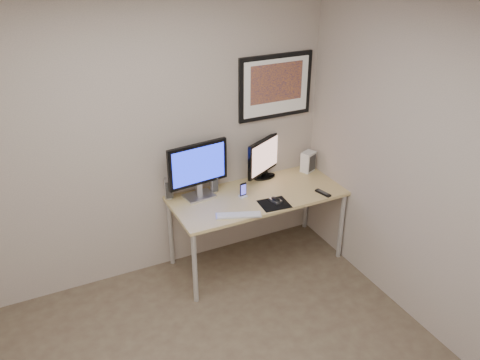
{
  "coord_description": "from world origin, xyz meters",
  "views": [
    {
      "loc": [
        -0.96,
        -2.28,
        2.97
      ],
      "look_at": [
        0.7,
        1.1,
        1.06
      ],
      "focal_mm": 38.0,
      "sensor_mm": 36.0,
      "label": 1
    }
  ],
  "objects_px": {
    "phone_dock": "(243,190)",
    "desk": "(257,201)",
    "framed_art": "(276,86)",
    "keyboard": "(239,215)",
    "monitor_large": "(198,168)",
    "speaker_right": "(214,183)",
    "fan_unit": "(308,162)",
    "speaker_left": "(169,188)",
    "monitor_tv": "(265,157)"
  },
  "relations": [
    {
      "from": "phone_dock",
      "to": "desk",
      "type": "bearing_deg",
      "value": -15.01
    },
    {
      "from": "framed_art",
      "to": "keyboard",
      "type": "relative_size",
      "value": 1.92
    },
    {
      "from": "phone_dock",
      "to": "keyboard",
      "type": "bearing_deg",
      "value": -131.42
    },
    {
      "from": "framed_art",
      "to": "monitor_large",
      "type": "distance_m",
      "value": 1.05
    },
    {
      "from": "framed_art",
      "to": "phone_dock",
      "type": "bearing_deg",
      "value": -147.24
    },
    {
      "from": "desk",
      "to": "keyboard",
      "type": "height_order",
      "value": "keyboard"
    },
    {
      "from": "speaker_right",
      "to": "phone_dock",
      "type": "xyz_separation_m",
      "value": [
        0.19,
        -0.22,
        -0.01
      ]
    },
    {
      "from": "desk",
      "to": "monitor_large",
      "type": "xyz_separation_m",
      "value": [
        -0.5,
        0.19,
        0.36
      ]
    },
    {
      "from": "phone_dock",
      "to": "keyboard",
      "type": "distance_m",
      "value": 0.34
    },
    {
      "from": "desk",
      "to": "keyboard",
      "type": "relative_size",
      "value": 4.1
    },
    {
      "from": "desk",
      "to": "fan_unit",
      "type": "height_order",
      "value": "fan_unit"
    },
    {
      "from": "speaker_left",
      "to": "fan_unit",
      "type": "bearing_deg",
      "value": 14.15
    },
    {
      "from": "monitor_tv",
      "to": "desk",
      "type": "bearing_deg",
      "value": -157.09
    },
    {
      "from": "framed_art",
      "to": "monitor_tv",
      "type": "height_order",
      "value": "framed_art"
    },
    {
      "from": "monitor_large",
      "to": "speaker_left",
      "type": "height_order",
      "value": "monitor_large"
    },
    {
      "from": "monitor_large",
      "to": "phone_dock",
      "type": "distance_m",
      "value": 0.46
    },
    {
      "from": "desk",
      "to": "speaker_right",
      "type": "distance_m",
      "value": 0.44
    },
    {
      "from": "framed_art",
      "to": "keyboard",
      "type": "xyz_separation_m",
      "value": [
        -0.67,
        -0.6,
        -0.88
      ]
    },
    {
      "from": "desk",
      "to": "monitor_large",
      "type": "distance_m",
      "value": 0.64
    },
    {
      "from": "speaker_left",
      "to": "keyboard",
      "type": "bearing_deg",
      "value": -35.37
    },
    {
      "from": "monitor_tv",
      "to": "framed_art",
      "type": "bearing_deg",
      "value": -4.17
    },
    {
      "from": "framed_art",
      "to": "phone_dock",
      "type": "height_order",
      "value": "framed_art"
    },
    {
      "from": "speaker_right",
      "to": "fan_unit",
      "type": "relative_size",
      "value": 0.82
    },
    {
      "from": "framed_art",
      "to": "phone_dock",
      "type": "xyz_separation_m",
      "value": [
        -0.49,
        -0.32,
        -0.82
      ]
    },
    {
      "from": "desk",
      "to": "framed_art",
      "type": "bearing_deg",
      "value": 43.46
    },
    {
      "from": "framed_art",
      "to": "speaker_right",
      "type": "height_order",
      "value": "framed_art"
    },
    {
      "from": "desk",
      "to": "monitor_tv",
      "type": "height_order",
      "value": "monitor_tv"
    },
    {
      "from": "fan_unit",
      "to": "framed_art",
      "type": "bearing_deg",
      "value": 137.08
    },
    {
      "from": "monitor_large",
      "to": "keyboard",
      "type": "distance_m",
      "value": 0.57
    },
    {
      "from": "monitor_tv",
      "to": "speaker_right",
      "type": "bearing_deg",
      "value": 156.46
    },
    {
      "from": "framed_art",
      "to": "monitor_large",
      "type": "xyz_separation_m",
      "value": [
        -0.85,
        -0.14,
        -0.6
      ]
    },
    {
      "from": "framed_art",
      "to": "monitor_large",
      "type": "height_order",
      "value": "framed_art"
    },
    {
      "from": "keyboard",
      "to": "fan_unit",
      "type": "relative_size",
      "value": 1.88
    },
    {
      "from": "monitor_tv",
      "to": "phone_dock",
      "type": "xyz_separation_m",
      "value": [
        -0.37,
        -0.26,
        -0.15
      ]
    },
    {
      "from": "speaker_left",
      "to": "speaker_right",
      "type": "bearing_deg",
      "value": 8.67
    },
    {
      "from": "monitor_large",
      "to": "phone_dock",
      "type": "relative_size",
      "value": 4.06
    },
    {
      "from": "monitor_large",
      "to": "desk",
      "type": "bearing_deg",
      "value": -27.39
    },
    {
      "from": "monitor_tv",
      "to": "keyboard",
      "type": "xyz_separation_m",
      "value": [
        -0.55,
        -0.54,
        -0.22
      ]
    },
    {
      "from": "keyboard",
      "to": "monitor_large",
      "type": "bearing_deg",
      "value": 132.58
    },
    {
      "from": "speaker_left",
      "to": "fan_unit",
      "type": "xyz_separation_m",
      "value": [
        1.44,
        -0.08,
        0.01
      ]
    },
    {
      "from": "desk",
      "to": "monitor_tv",
      "type": "distance_m",
      "value": 0.46
    },
    {
      "from": "framed_art",
      "to": "monitor_tv",
      "type": "bearing_deg",
      "value": -156.26
    },
    {
      "from": "speaker_right",
      "to": "keyboard",
      "type": "height_order",
      "value": "speaker_right"
    },
    {
      "from": "desk",
      "to": "phone_dock",
      "type": "height_order",
      "value": "phone_dock"
    },
    {
      "from": "monitor_large",
      "to": "keyboard",
      "type": "bearing_deg",
      "value": -75.06
    },
    {
      "from": "monitor_large",
      "to": "speaker_left",
      "type": "distance_m",
      "value": 0.33
    },
    {
      "from": "speaker_left",
      "to": "speaker_right",
      "type": "height_order",
      "value": "speaker_left"
    },
    {
      "from": "monitor_tv",
      "to": "phone_dock",
      "type": "relative_size",
      "value": 3.4
    },
    {
      "from": "monitor_large",
      "to": "fan_unit",
      "type": "height_order",
      "value": "monitor_large"
    },
    {
      "from": "monitor_large",
      "to": "monitor_tv",
      "type": "xyz_separation_m",
      "value": [
        0.73,
        0.08,
        -0.07
      ]
    }
  ]
}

